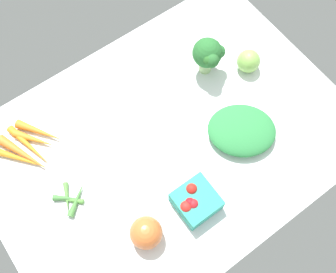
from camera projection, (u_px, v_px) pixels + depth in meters
tablecloth at (168, 141)px, 116.44cm from camera, size 104.00×76.00×2.00cm
berry_basket at (195, 201)px, 105.21cm from camera, size 10.55×10.55×6.64cm
leafy_greens_clump at (242, 130)px, 113.90cm from camera, size 25.44×24.89×5.01cm
heirloom_tomato_green at (248, 61)px, 121.92cm from camera, size 7.14×7.14×7.14cm
okra_pile at (71, 198)px, 107.76cm from camera, size 10.64×9.39×1.83cm
heirloom_tomato_orange at (146, 233)px, 100.77cm from camera, size 8.43×8.43×8.43cm
broccoli_head at (208, 55)px, 117.23cm from camera, size 9.87×10.02×13.14cm
carrot_bunch at (29, 146)px, 113.25cm from camera, size 19.43×18.82×2.90cm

